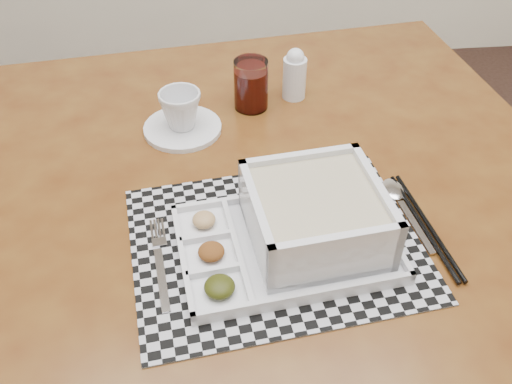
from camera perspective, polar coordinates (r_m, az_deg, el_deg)
dining_table at (r=1.02m, az=0.56°, el=-3.78°), size 1.26×1.26×0.84m
placemat at (r=0.88m, az=1.96°, el=-5.11°), size 0.48×0.40×0.00m
serving_tray at (r=0.85m, az=5.13°, el=-3.15°), size 0.35×0.26×0.10m
fork at (r=0.86m, az=-9.39°, el=-6.74°), size 0.04×0.19×0.00m
spoon at (r=0.98m, az=13.87°, el=-0.23°), size 0.04×0.18×0.01m
chopsticks at (r=0.94m, az=16.59°, el=-3.18°), size 0.05×0.24×0.01m
saucer at (r=1.11m, az=-7.35°, el=6.35°), size 0.15×0.15×0.01m
cup at (r=1.09m, az=-7.53°, el=8.16°), size 0.10×0.10×0.07m
juice_glass at (r=1.15m, az=-0.50°, el=10.52°), size 0.07×0.07×0.10m
creamer_bottle at (r=1.19m, az=3.87°, el=11.66°), size 0.05×0.05×0.11m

